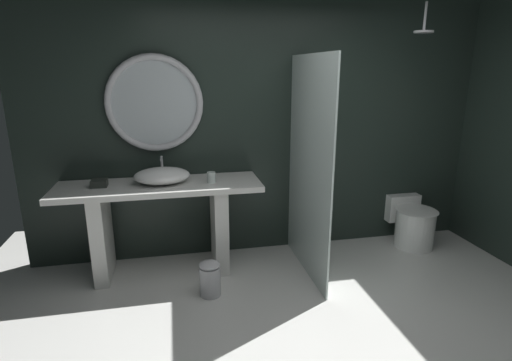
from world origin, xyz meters
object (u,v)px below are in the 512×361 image
at_px(tissue_box, 99,183).
at_px(round_wall_mirror, 155,103).
at_px(tumbler_cup, 211,177).
at_px(waste_bin, 210,278).
at_px(rain_shower_head, 424,29).
at_px(vessel_sink, 162,176).
at_px(toilet, 412,224).

bearing_deg(tissue_box, round_wall_mirror, 25.80).
height_order(tumbler_cup, waste_bin, tumbler_cup).
bearing_deg(round_wall_mirror, tissue_box, -154.20).
bearing_deg(tumbler_cup, rain_shower_head, -0.79).
xyz_separation_m(tumbler_cup, round_wall_mirror, (-0.48, 0.33, 0.66)).
bearing_deg(waste_bin, round_wall_mirror, 115.90).
relative_size(round_wall_mirror, waste_bin, 2.90).
bearing_deg(vessel_sink, toilet, 0.26).
bearing_deg(tumbler_cup, toilet, 2.54).
relative_size(tumbler_cup, tissue_box, 0.74).
height_order(vessel_sink, round_wall_mirror, round_wall_mirror).
xyz_separation_m(vessel_sink, toilet, (2.67, 0.01, -0.70)).
bearing_deg(rain_shower_head, vessel_sink, 177.35).
xyz_separation_m(rain_shower_head, waste_bin, (-2.11, -0.46, -2.10)).
bearing_deg(toilet, rain_shower_head, -146.87).
distance_m(rain_shower_head, waste_bin, 3.01).
xyz_separation_m(tissue_box, waste_bin, (0.92, -0.56, -0.75)).
bearing_deg(waste_bin, tissue_box, 148.48).
relative_size(round_wall_mirror, rain_shower_head, 3.33).
bearing_deg(vessel_sink, tumbler_cup, -10.89).
xyz_separation_m(round_wall_mirror, toilet, (2.70, -0.23, -1.34)).
bearing_deg(tumbler_cup, waste_bin, -99.69).
bearing_deg(tissue_box, tumbler_cup, -4.45).
distance_m(round_wall_mirror, toilet, 3.02).
relative_size(tumbler_cup, rain_shower_head, 0.37).
bearing_deg(vessel_sink, waste_bin, -57.41).
height_order(round_wall_mirror, toilet, round_wall_mirror).
bearing_deg(round_wall_mirror, toilet, -4.93).
xyz_separation_m(tissue_box, rain_shower_head, (3.03, -0.11, 1.35)).
height_order(vessel_sink, tumbler_cup, vessel_sink).
distance_m(vessel_sink, rain_shower_head, 2.80).
bearing_deg(round_wall_mirror, vessel_sink, -82.83).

